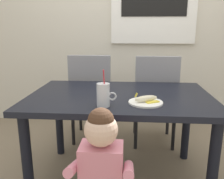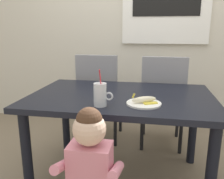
{
  "view_description": "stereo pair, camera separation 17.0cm",
  "coord_description": "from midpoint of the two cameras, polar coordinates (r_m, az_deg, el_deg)",
  "views": [
    {
      "loc": [
        0.07,
        -1.74,
        1.21
      ],
      "look_at": [
        -0.06,
        -0.09,
        0.79
      ],
      "focal_mm": 38.05,
      "sensor_mm": 36.0,
      "label": 1
    },
    {
      "loc": [
        0.24,
        -1.72,
        1.21
      ],
      "look_at": [
        -0.06,
        -0.09,
        0.79
      ],
      "focal_mm": 38.05,
      "sensor_mm": 36.0,
      "label": 2
    }
  ],
  "objects": [
    {
      "name": "dining_chair_right",
      "position": [
        2.45,
        8.35,
        -1.58
      ],
      "size": [
        0.44,
        0.44,
        0.96
      ],
      "rotation": [
        0.0,
        0.0,
        3.14
      ],
      "color": "gray",
      "rests_on": "ground"
    },
    {
      "name": "snack_plate",
      "position": [
        1.59,
        5.07,
        -3.16
      ],
      "size": [
        0.23,
        0.23,
        0.01
      ],
      "primitive_type": "cylinder",
      "color": "white",
      "rests_on": "dining_table"
    },
    {
      "name": "back_wall",
      "position": [
        3.05,
        1.62,
        18.9
      ],
      "size": [
        6.4,
        0.17,
        2.9
      ],
      "color": "beige",
      "rests_on": "ground"
    },
    {
      "name": "dining_table",
      "position": [
        1.83,
        -0.72,
        -4.16
      ],
      "size": [
        1.37,
        0.9,
        0.73
      ],
      "color": "black",
      "rests_on": "ground"
    },
    {
      "name": "peeled_banana",
      "position": [
        1.58,
        5.2,
        -2.28
      ],
      "size": [
        0.18,
        0.14,
        0.07
      ],
      "rotation": [
        0.0,
        0.0,
        0.47
      ],
      "color": "#F4EAC6",
      "rests_on": "snack_plate"
    },
    {
      "name": "toddler_standing",
      "position": [
        1.28,
        -6.55,
        -17.82
      ],
      "size": [
        0.33,
        0.24,
        0.84
      ],
      "color": "#3F4760",
      "rests_on": "ground"
    },
    {
      "name": "ground_plane",
      "position": [
        2.11,
        -0.66,
        -20.5
      ],
      "size": [
        24.0,
        24.0,
        0.0
      ],
      "primitive_type": "plane",
      "color": "#7A6B56"
    },
    {
      "name": "dining_chair_left",
      "position": [
        2.53,
        -6.82,
        -1.03
      ],
      "size": [
        0.44,
        0.45,
        0.96
      ],
      "rotation": [
        0.0,
        0.0,
        3.14
      ],
      "color": "gray",
      "rests_on": "ground"
    },
    {
      "name": "milk_cup",
      "position": [
        1.52,
        -5.3,
        -1.66
      ],
      "size": [
        0.13,
        0.09,
        0.25
      ],
      "color": "silver",
      "rests_on": "dining_table"
    }
  ]
}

